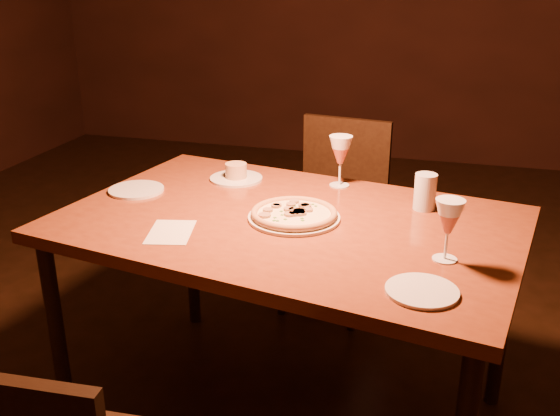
# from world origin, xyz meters

# --- Properties ---
(floor) EXTENTS (7.00, 7.00, 0.00)m
(floor) POSITION_xyz_m (0.00, 0.00, 0.00)
(floor) COLOR black
(floor) RESTS_ON ground
(dining_table) EXTENTS (1.62, 1.20, 0.79)m
(dining_table) POSITION_xyz_m (0.03, 0.01, 0.72)
(dining_table) COLOR brown
(dining_table) RESTS_ON floor
(chair_far) EXTENTS (0.49, 0.49, 0.90)m
(chair_far) POSITION_xyz_m (0.02, 0.92, 0.51)
(chair_far) COLOR black
(chair_far) RESTS_ON floor
(pizza_plate) EXTENTS (0.30, 0.30, 0.03)m
(pizza_plate) POSITION_xyz_m (0.05, 0.00, 0.81)
(pizza_plate) COLOR silver
(pizza_plate) RESTS_ON dining_table
(ramekin_saucer) EXTENTS (0.20, 0.20, 0.06)m
(ramekin_saucer) POSITION_xyz_m (-0.27, 0.34, 0.81)
(ramekin_saucer) COLOR silver
(ramekin_saucer) RESTS_ON dining_table
(wine_glass_far) EXTENTS (0.09, 0.09, 0.19)m
(wine_glass_far) POSITION_xyz_m (0.13, 0.37, 0.89)
(wine_glass_far) COLOR #AC5847
(wine_glass_far) RESTS_ON dining_table
(wine_glass_right) EXTENTS (0.08, 0.08, 0.18)m
(wine_glass_right) POSITION_xyz_m (0.53, -0.17, 0.88)
(wine_glass_right) COLOR #AC5847
(wine_glass_right) RESTS_ON dining_table
(water_tumbler) EXTENTS (0.07, 0.07, 0.12)m
(water_tumbler) POSITION_xyz_m (0.45, 0.21, 0.85)
(water_tumbler) COLOR silver
(water_tumbler) RESTS_ON dining_table
(side_plate_left) EXTENTS (0.20, 0.20, 0.01)m
(side_plate_left) POSITION_xyz_m (-0.58, 0.11, 0.80)
(side_plate_left) COLOR silver
(side_plate_left) RESTS_ON dining_table
(side_plate_near) EXTENTS (0.19, 0.19, 0.01)m
(side_plate_near) POSITION_xyz_m (0.48, -0.39, 0.80)
(side_plate_near) COLOR silver
(side_plate_near) RESTS_ON dining_table
(menu_card) EXTENTS (0.17, 0.22, 0.00)m
(menu_card) POSITION_xyz_m (-0.30, -0.20, 0.79)
(menu_card) COLOR beige
(menu_card) RESTS_ON dining_table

